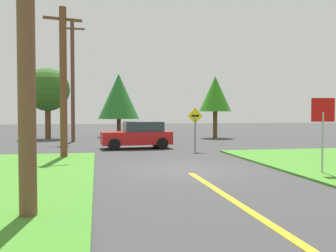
% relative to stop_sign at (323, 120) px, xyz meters
% --- Properties ---
extents(ground_plane, '(120.00, 120.00, 0.00)m').
position_rel_stop_sign_xyz_m(ground_plane, '(-4.45, 2.07, -1.91)').
color(ground_plane, '#3A3A3A').
extents(lane_stripe_center, '(0.20, 14.00, 0.01)m').
position_rel_stop_sign_xyz_m(lane_stripe_center, '(-4.45, -5.93, -1.90)').
color(lane_stripe_center, yellow).
rests_on(lane_stripe_center, ground).
extents(stop_sign, '(0.82, 0.15, 2.68)m').
position_rel_stop_sign_xyz_m(stop_sign, '(0.00, 0.00, 0.00)').
color(stop_sign, '#9EA0A8').
rests_on(stop_sign, ground).
extents(car_approaching_junction, '(4.27, 2.17, 1.62)m').
position_rel_stop_sign_xyz_m(car_approaching_junction, '(-5.28, 10.87, -1.11)').
color(car_approaching_junction, red).
rests_on(car_approaching_junction, ground).
extents(utility_pole_near, '(1.79, 0.48, 7.87)m').
position_rel_stop_sign_xyz_m(utility_pole_near, '(-9.12, -3.89, 2.11)').
color(utility_pole_near, brown).
rests_on(utility_pole_near, ground).
extents(utility_pole_mid, '(1.78, 0.54, 7.14)m').
position_rel_stop_sign_xyz_m(utility_pole_mid, '(-9.28, 6.62, 1.75)').
color(utility_pole_mid, brown).
rests_on(utility_pole_mid, ground).
extents(utility_pole_far, '(1.80, 0.29, 9.12)m').
position_rel_stop_sign_xyz_m(utility_pole_far, '(-9.48, 17.14, 2.78)').
color(utility_pole_far, brown).
rests_on(utility_pole_far, ground).
extents(direction_sign, '(0.90, 0.18, 2.44)m').
position_rel_stop_sign_xyz_m(direction_sign, '(-2.34, 8.49, -0.39)').
color(direction_sign, slate).
rests_on(direction_sign, ground).
extents(oak_tree_left, '(2.73, 2.73, 5.28)m').
position_rel_stop_sign_xyz_m(oak_tree_left, '(2.19, 19.01, 1.83)').
color(oak_tree_left, brown).
rests_on(oak_tree_left, ground).
extents(pine_tree_center, '(3.63, 3.63, 5.92)m').
position_rel_stop_sign_xyz_m(pine_tree_center, '(-11.74, 20.96, 2.16)').
color(pine_tree_center, brown).
rests_on(pine_tree_center, ground).
extents(oak_tree_right, '(3.67, 3.67, 5.65)m').
position_rel_stop_sign_xyz_m(oak_tree_right, '(-5.78, 22.28, 1.72)').
color(oak_tree_right, brown).
rests_on(oak_tree_right, ground).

